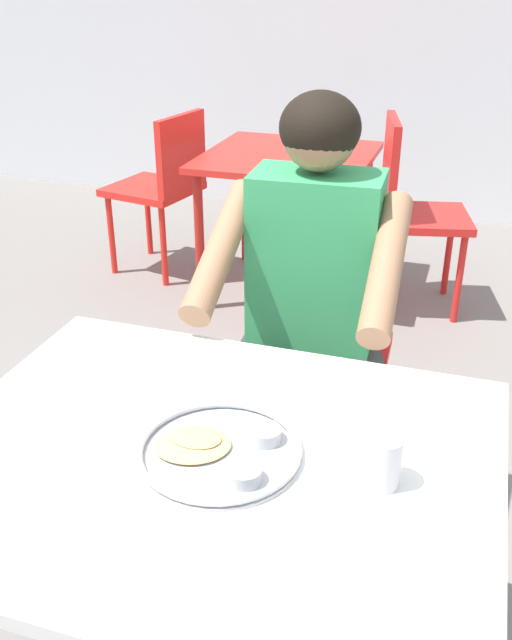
{
  "coord_description": "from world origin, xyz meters",
  "views": [
    {
      "loc": [
        0.4,
        -0.96,
        1.52
      ],
      "look_at": [
        0.02,
        0.23,
        0.88
      ],
      "focal_mm": 39.66,
      "sensor_mm": 36.0,
      "label": 1
    }
  ],
  "objects_px": {
    "thali_tray": "(220,450)",
    "chair_red_right": "(410,202)",
    "diner_foreground": "(307,292)",
    "table_background_red": "(288,173)",
    "table_foreground": "(210,488)",
    "chair_foreground": "(320,336)",
    "drinking_cup": "(382,460)",
    "chair_red_left": "(164,181)"
  },
  "relations": [
    {
      "from": "thali_tray",
      "to": "diner_foreground",
      "type": "relative_size",
      "value": 0.24
    },
    {
      "from": "table_background_red",
      "to": "chair_foreground",
      "type": "bearing_deg",
      "value": -70.51
    },
    {
      "from": "chair_foreground",
      "to": "diner_foreground",
      "type": "bearing_deg",
      "value": -88.04
    },
    {
      "from": "thali_tray",
      "to": "chair_foreground",
      "type": "relative_size",
      "value": 0.36
    },
    {
      "from": "chair_foreground",
      "to": "chair_red_left",
      "type": "height_order",
      "value": "chair_red_left"
    },
    {
      "from": "drinking_cup",
      "to": "chair_red_left",
      "type": "xyz_separation_m",
      "value": [
        -1.46,
        2.3,
        -0.28
      ]
    },
    {
      "from": "drinking_cup",
      "to": "chair_foreground",
      "type": "height_order",
      "value": "chair_foreground"
    },
    {
      "from": "diner_foreground",
      "to": "chair_red_left",
      "type": "bearing_deg",
      "value": 125.71
    },
    {
      "from": "table_foreground",
      "to": "table_background_red",
      "type": "xyz_separation_m",
      "value": [
        -0.48,
        2.27,
        -0.04
      ]
    },
    {
      "from": "chair_foreground",
      "to": "table_background_red",
      "type": "height_order",
      "value": "chair_foreground"
    },
    {
      "from": "drinking_cup",
      "to": "chair_red_left",
      "type": "relative_size",
      "value": 0.11
    },
    {
      "from": "diner_foreground",
      "to": "chair_red_left",
      "type": "xyz_separation_m",
      "value": [
        -1.16,
        1.61,
        -0.24
      ]
    },
    {
      "from": "thali_tray",
      "to": "chair_foreground",
      "type": "distance_m",
      "value": 0.95
    },
    {
      "from": "chair_red_left",
      "to": "drinking_cup",
      "type": "bearing_deg",
      "value": -57.62
    },
    {
      "from": "table_foreground",
      "to": "diner_foreground",
      "type": "xyz_separation_m",
      "value": [
        0.01,
        0.7,
        0.09
      ]
    },
    {
      "from": "table_foreground",
      "to": "chair_red_right",
      "type": "distance_m",
      "value": 2.27
    },
    {
      "from": "table_foreground",
      "to": "thali_tray",
      "type": "bearing_deg",
      "value": 8.06
    },
    {
      "from": "drinking_cup",
      "to": "chair_foreground",
      "type": "relative_size",
      "value": 0.11
    },
    {
      "from": "chair_red_left",
      "to": "diner_foreground",
      "type": "bearing_deg",
      "value": -54.29
    },
    {
      "from": "drinking_cup",
      "to": "chair_red_left",
      "type": "distance_m",
      "value": 2.73
    },
    {
      "from": "diner_foreground",
      "to": "thali_tray",
      "type": "bearing_deg",
      "value": -88.72
    },
    {
      "from": "diner_foreground",
      "to": "chair_red_right",
      "type": "relative_size",
      "value": 1.37
    },
    {
      "from": "chair_foreground",
      "to": "chair_red_right",
      "type": "bearing_deg",
      "value": 85.44
    },
    {
      "from": "table_foreground",
      "to": "thali_tray",
      "type": "distance_m",
      "value": 0.09
    },
    {
      "from": "table_foreground",
      "to": "chair_red_right",
      "type": "bearing_deg",
      "value": 87.34
    },
    {
      "from": "drinking_cup",
      "to": "diner_foreground",
      "type": "height_order",
      "value": "diner_foreground"
    },
    {
      "from": "table_foreground",
      "to": "drinking_cup",
      "type": "height_order",
      "value": "drinking_cup"
    },
    {
      "from": "chair_red_left",
      "to": "chair_red_right",
      "type": "relative_size",
      "value": 0.94
    },
    {
      "from": "thali_tray",
      "to": "chair_red_right",
      "type": "distance_m",
      "value": 2.27
    },
    {
      "from": "chair_red_left",
      "to": "chair_red_right",
      "type": "xyz_separation_m",
      "value": [
        1.26,
        -0.05,
        0.02
      ]
    },
    {
      "from": "table_foreground",
      "to": "diner_foreground",
      "type": "height_order",
      "value": "diner_foreground"
    },
    {
      "from": "chair_red_left",
      "to": "table_foreground",
      "type": "bearing_deg",
      "value": -63.51
    },
    {
      "from": "diner_foreground",
      "to": "table_background_red",
      "type": "distance_m",
      "value": 1.65
    },
    {
      "from": "thali_tray",
      "to": "chair_red_right",
      "type": "height_order",
      "value": "chair_red_right"
    },
    {
      "from": "chair_foreground",
      "to": "chair_red_left",
      "type": "xyz_separation_m",
      "value": [
        -1.15,
        1.39,
        0.01
      ]
    },
    {
      "from": "chair_red_right",
      "to": "thali_tray",
      "type": "bearing_deg",
      "value": -92.13
    },
    {
      "from": "diner_foreground",
      "to": "chair_red_right",
      "type": "height_order",
      "value": "diner_foreground"
    },
    {
      "from": "chair_foreground",
      "to": "table_background_red",
      "type": "relative_size",
      "value": 1.05
    },
    {
      "from": "thali_tray",
      "to": "chair_foreground",
      "type": "bearing_deg",
      "value": 91.44
    },
    {
      "from": "chair_red_right",
      "to": "table_background_red",
      "type": "bearing_deg",
      "value": 179.65
    },
    {
      "from": "chair_foreground",
      "to": "table_background_red",
      "type": "xyz_separation_m",
      "value": [
        -0.48,
        1.35,
        0.12
      ]
    },
    {
      "from": "table_background_red",
      "to": "chair_red_left",
      "type": "relative_size",
      "value": 0.93
    }
  ]
}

